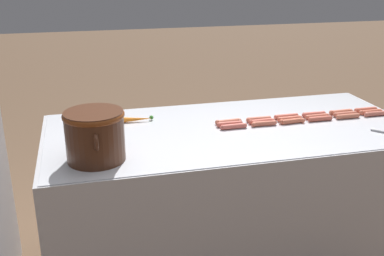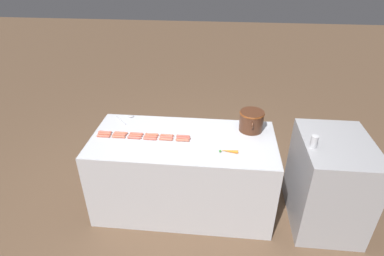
% 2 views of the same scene
% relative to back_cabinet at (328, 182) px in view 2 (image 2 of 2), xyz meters
% --- Properties ---
extents(ground_plane, '(20.00, 20.00, 0.00)m').
position_rel_back_cabinet_xyz_m(ground_plane, '(-0.05, -1.52, -0.49)').
color(ground_plane, brown).
extents(griddle_counter, '(0.90, 1.91, 0.90)m').
position_rel_back_cabinet_xyz_m(griddle_counter, '(-0.05, -1.52, -0.04)').
color(griddle_counter, '#BCBCC1').
rests_on(griddle_counter, ground_plane).
extents(back_cabinet, '(0.90, 0.67, 0.98)m').
position_rel_back_cabinet_xyz_m(back_cabinet, '(0.00, 0.00, 0.00)').
color(back_cabinet, '#A0A0A4').
rests_on(back_cabinet, ground_plane).
extents(hot_dog_0, '(0.03, 0.14, 0.03)m').
position_rel_back_cabinet_xyz_m(hot_dog_0, '(-0.07, -2.35, 0.42)').
color(hot_dog_0, '#C06150').
rests_on(hot_dog_0, griddle_counter).
extents(hot_dog_1, '(0.03, 0.14, 0.03)m').
position_rel_back_cabinet_xyz_m(hot_dog_1, '(-0.07, -2.18, 0.42)').
color(hot_dog_1, '#BF644B').
rests_on(hot_dog_1, griddle_counter).
extents(hot_dog_2, '(0.03, 0.14, 0.03)m').
position_rel_back_cabinet_xyz_m(hot_dog_2, '(-0.07, -2.01, 0.42)').
color(hot_dog_2, '#C65C49').
rests_on(hot_dog_2, griddle_counter).
extents(hot_dog_3, '(0.03, 0.14, 0.03)m').
position_rel_back_cabinet_xyz_m(hot_dog_3, '(-0.07, -1.85, 0.42)').
color(hot_dog_3, '#C66347').
rests_on(hot_dog_3, griddle_counter).
extents(hot_dog_4, '(0.03, 0.14, 0.03)m').
position_rel_back_cabinet_xyz_m(hot_dog_4, '(-0.07, -1.69, 0.42)').
color(hot_dog_4, '#C5624A').
rests_on(hot_dog_4, griddle_counter).
extents(hot_dog_5, '(0.03, 0.14, 0.03)m').
position_rel_back_cabinet_xyz_m(hot_dog_5, '(-0.07, -1.52, 0.42)').
color(hot_dog_5, '#C95D50').
rests_on(hot_dog_5, griddle_counter).
extents(hot_dog_6, '(0.03, 0.14, 0.03)m').
position_rel_back_cabinet_xyz_m(hot_dog_6, '(-0.03, -2.34, 0.42)').
color(hot_dog_6, '#C46148').
rests_on(hot_dog_6, griddle_counter).
extents(hot_dog_7, '(0.03, 0.14, 0.03)m').
position_rel_back_cabinet_xyz_m(hot_dog_7, '(-0.03, -2.18, 0.42)').
color(hot_dog_7, '#BF634C').
rests_on(hot_dog_7, griddle_counter).
extents(hot_dog_8, '(0.03, 0.14, 0.03)m').
position_rel_back_cabinet_xyz_m(hot_dog_8, '(-0.03, -2.01, 0.42)').
color(hot_dog_8, '#BF6049').
rests_on(hot_dog_8, griddle_counter).
extents(hot_dog_9, '(0.03, 0.14, 0.03)m').
position_rel_back_cabinet_xyz_m(hot_dog_9, '(-0.03, -1.85, 0.42)').
color(hot_dog_9, '#CB624B').
rests_on(hot_dog_9, griddle_counter).
extents(hot_dog_10, '(0.03, 0.14, 0.03)m').
position_rel_back_cabinet_xyz_m(hot_dog_10, '(-0.03, -1.69, 0.42)').
color(hot_dog_10, '#CE6050').
rests_on(hot_dog_10, griddle_counter).
extents(hot_dog_11, '(0.03, 0.14, 0.03)m').
position_rel_back_cabinet_xyz_m(hot_dog_11, '(-0.03, -1.51, 0.42)').
color(hot_dog_11, '#C45A4B').
rests_on(hot_dog_11, griddle_counter).
extents(hot_dog_12, '(0.03, 0.14, 0.03)m').
position_rel_back_cabinet_xyz_m(hot_dog_12, '(0.01, -2.34, 0.42)').
color(hot_dog_12, '#CB614B').
rests_on(hot_dog_12, griddle_counter).
extents(hot_dog_13, '(0.03, 0.14, 0.03)m').
position_rel_back_cabinet_xyz_m(hot_dog_13, '(0.01, -2.18, 0.42)').
color(hot_dog_13, '#C6654A').
rests_on(hot_dog_13, griddle_counter).
extents(hot_dog_14, '(0.03, 0.14, 0.03)m').
position_rel_back_cabinet_xyz_m(hot_dog_14, '(0.01, -2.01, 0.42)').
color(hot_dog_14, '#CB5E4F').
rests_on(hot_dog_14, griddle_counter).
extents(hot_dog_15, '(0.03, 0.14, 0.03)m').
position_rel_back_cabinet_xyz_m(hot_dog_15, '(0.01, -1.85, 0.42)').
color(hot_dog_15, '#CA5F4E').
rests_on(hot_dog_15, griddle_counter).
extents(hot_dog_16, '(0.03, 0.14, 0.03)m').
position_rel_back_cabinet_xyz_m(hot_dog_16, '(0.00, -1.69, 0.42)').
color(hot_dog_16, '#C46750').
rests_on(hot_dog_16, griddle_counter).
extents(hot_dog_17, '(0.03, 0.14, 0.03)m').
position_rel_back_cabinet_xyz_m(hot_dog_17, '(0.00, -1.52, 0.42)').
color(hot_dog_17, '#C0654C').
rests_on(hot_dog_17, griddle_counter).
extents(bean_pot, '(0.32, 0.26, 0.22)m').
position_rel_back_cabinet_xyz_m(bean_pot, '(-0.29, -0.82, 0.53)').
color(bean_pot, '#472616').
rests_on(bean_pot, griddle_counter).
extents(serving_spoon, '(0.22, 0.21, 0.02)m').
position_rel_back_cabinet_xyz_m(serving_spoon, '(-0.41, -2.20, 0.42)').
color(serving_spoon, '#B7B7BC').
rests_on(serving_spoon, griddle_counter).
extents(carrot, '(0.05, 0.18, 0.03)m').
position_rel_back_cabinet_xyz_m(carrot, '(0.16, -1.05, 0.42)').
color(carrot, orange).
rests_on(carrot, griddle_counter).
extents(soda_can, '(0.07, 0.07, 0.12)m').
position_rel_back_cabinet_xyz_m(soda_can, '(0.11, -0.27, 0.55)').
color(soda_can, '#BCBCC1').
rests_on(soda_can, back_cabinet).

